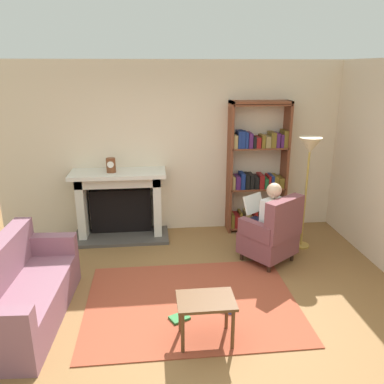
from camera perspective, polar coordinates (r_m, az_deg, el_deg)
The scene contains 13 objects.
ground at distance 4.41m, azimuth 0.37°, elevation -18.06°, with size 14.00×14.00×0.00m, color olive.
back_wall at distance 6.24m, azimuth -2.23°, elevation 6.38°, with size 5.60×0.10×2.70m, color beige.
side_wall_right at distance 5.82m, azimuth 25.81°, elevation 3.77°, with size 0.10×5.20×2.70m, color beige.
area_rug at distance 4.66m, azimuth -0.06°, elevation -15.85°, with size 2.40×1.80×0.01m, color #9C432C.
fireplace at distance 6.21m, azimuth -10.48°, elevation -1.40°, with size 1.47×0.64×1.08m.
mantel_clock at distance 5.95m, azimuth -11.78°, elevation 3.86°, with size 0.14×0.14×0.22m.
bookshelf at distance 6.32m, azimuth 9.50°, elevation 3.01°, with size 0.94×0.32×2.10m.
armchair_reading at distance 5.44m, azimuth 11.67°, elevation -6.00°, with size 0.88×0.88×0.97m.
seated_reader at distance 5.43m, azimuth 10.81°, elevation -3.75°, with size 0.56×0.59×1.14m.
sofa_floral at distance 4.59m, azimuth -23.75°, elevation -13.42°, with size 0.82×1.74×0.85m.
side_table at distance 3.91m, azimuth 2.04°, elevation -16.33°, with size 0.56×0.39×0.47m.
scattered_books at distance 4.59m, azimuth 2.37°, elevation -16.08°, with size 0.79×0.62×0.04m.
floor_lamp at distance 5.73m, azimuth 16.79°, elevation 5.15°, with size 0.32×0.32×1.66m.
Camera 1 is at (-0.40, -3.55, 2.59)m, focal length 36.44 mm.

